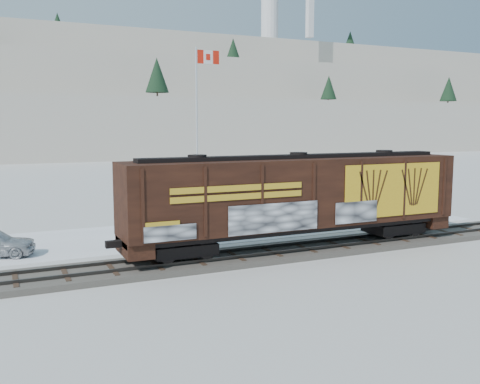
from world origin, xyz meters
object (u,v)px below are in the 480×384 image
car_white (164,223)px  hopper_railcar (298,195)px  car_dark (250,216)px  flagpole (198,152)px

car_white → hopper_railcar: bearing=-157.8°
hopper_railcar → car_white: size_ratio=4.28×
hopper_railcar → car_white: bearing=123.7°
hopper_railcar → car_white: (-4.99, 7.49, -2.33)m
hopper_railcar → car_dark: size_ratio=3.88×
flagpole → car_white: size_ratio=2.89×
hopper_railcar → car_white: hopper_railcar is taller
car_dark → hopper_railcar: bearing=155.6°
car_dark → flagpole: bearing=-8.9°
flagpole → car_dark: 7.99m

